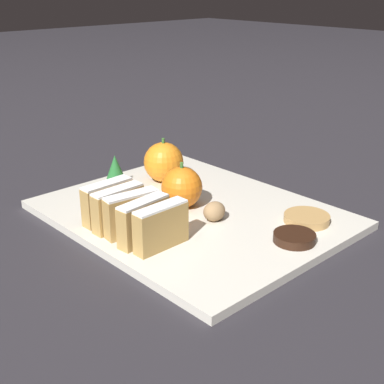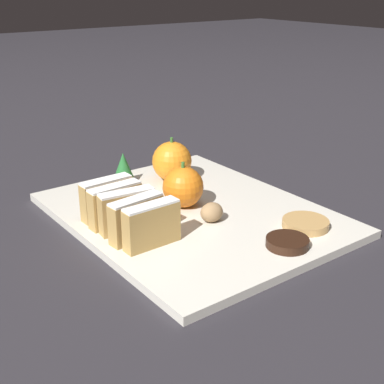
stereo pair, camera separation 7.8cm
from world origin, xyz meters
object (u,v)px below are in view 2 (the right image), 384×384
object	(u,v)px
orange_far	(184,187)
walnut	(213,212)
orange_near	(172,161)
chocolate_cookie	(287,242)

from	to	relation	value
orange_far	walnut	bearing A→B (deg)	-88.75
orange_near	orange_far	size ratio (longest dim) A/B	1.07
walnut	chocolate_cookie	size ratio (longest dim) A/B	0.62
orange_far	walnut	size ratio (longest dim) A/B	2.04
orange_near	chocolate_cookie	distance (m)	0.29
orange_far	chocolate_cookie	size ratio (longest dim) A/B	1.26
orange_far	chocolate_cookie	distance (m)	0.19
chocolate_cookie	walnut	bearing A→B (deg)	102.82
orange_far	chocolate_cookie	world-z (taller)	orange_far
orange_near	walnut	world-z (taller)	orange_near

